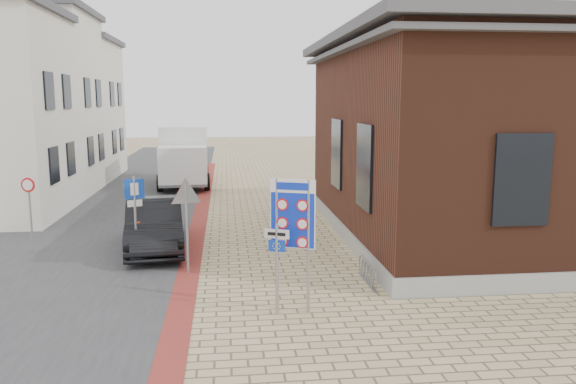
{
  "coord_description": "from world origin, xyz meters",
  "views": [
    {
      "loc": [
        -0.93,
        -11.4,
        4.67
      ],
      "look_at": [
        0.73,
        3.48,
        2.2
      ],
      "focal_mm": 35.0,
      "sensor_mm": 36.0,
      "label": 1
    }
  ],
  "objects": [
    {
      "name": "ground",
      "position": [
        0.0,
        0.0,
        0.0
      ],
      "size": [
        120.0,
        120.0,
        0.0
      ],
      "primitive_type": "plane",
      "color": "tan",
      "rests_on": "ground"
    },
    {
      "name": "road_strip",
      "position": [
        -5.5,
        15.0,
        0.01
      ],
      "size": [
        7.0,
        60.0,
        0.02
      ],
      "primitive_type": "cube",
      "color": "#38383A",
      "rests_on": "ground"
    },
    {
      "name": "curb_strip",
      "position": [
        -2.0,
        10.0,
        0.01
      ],
      "size": [
        0.6,
        40.0,
        0.02
      ],
      "primitive_type": "cube",
      "color": "maroon",
      "rests_on": "ground"
    },
    {
      "name": "brick_building",
      "position": [
        8.99,
        7.0,
        3.49
      ],
      "size": [
        13.0,
        13.0,
        6.8
      ],
      "color": "gray",
      "rests_on": "ground"
    },
    {
      "name": "townhouse_mid",
      "position": [
        -10.99,
        18.0,
        4.57
      ],
      "size": [
        7.4,
        6.4,
        9.1
      ],
      "color": "silver",
      "rests_on": "ground"
    },
    {
      "name": "townhouse_far",
      "position": [
        -10.99,
        24.0,
        4.17
      ],
      "size": [
        7.4,
        6.4,
        8.3
      ],
      "color": "silver",
      "rests_on": "ground"
    },
    {
      "name": "bike_rack",
      "position": [
        2.65,
        2.2,
        0.26
      ],
      "size": [
        0.08,
        1.8,
        0.6
      ],
      "color": "slate",
      "rests_on": "ground"
    },
    {
      "name": "sedan",
      "position": [
        -3.2,
        6.15,
        0.79
      ],
      "size": [
        2.22,
        4.96,
        1.58
      ],
      "primitive_type": "imported",
      "rotation": [
        0.0,
        0.0,
        0.12
      ],
      "color": "black",
      "rests_on": "ground"
    },
    {
      "name": "box_truck",
      "position": [
        -3.21,
        19.65,
        1.67
      ],
      "size": [
        2.89,
        6.3,
        3.24
      ],
      "rotation": [
        0.0,
        0.0,
        0.05
      ],
      "color": "slate",
      "rests_on": "ground"
    },
    {
      "name": "border_sign",
      "position": [
        0.5,
        0.5,
        2.14
      ],
      "size": [
        0.96,
        0.41,
        2.98
      ],
      "rotation": [
        0.0,
        0.0,
        -0.37
      ],
      "color": "gray",
      "rests_on": "ground"
    },
    {
      "name": "essen_sign",
      "position": [
        0.13,
        0.3,
        1.32
      ],
      "size": [
        0.52,
        0.25,
        2.04
      ],
      "rotation": [
        0.0,
        0.0,
        -0.4
      ],
      "color": "gray",
      "rests_on": "ground"
    },
    {
      "name": "parking_sign",
      "position": [
        -3.5,
        4.5,
        1.74
      ],
      "size": [
        0.53,
        0.26,
        2.55
      ],
      "rotation": [
        0.0,
        0.0,
        0.41
      ],
      "color": "gray",
      "rests_on": "ground"
    },
    {
      "name": "yield_sign",
      "position": [
        -2.0,
        3.5,
        1.97
      ],
      "size": [
        0.9,
        0.25,
        2.57
      ],
      "rotation": [
        0.0,
        0.0,
        0.21
      ],
      "color": "gray",
      "rests_on": "ground"
    },
    {
      "name": "speed_sign",
      "position": [
        -7.52,
        8.0,
        1.38
      ],
      "size": [
        0.49,
        0.15,
        2.1
      ],
      "rotation": [
        0.0,
        0.0,
        -0.25
      ],
      "color": "gray",
      "rests_on": "ground"
    },
    {
      "name": "bollard",
      "position": [
        -3.5,
        5.0,
        0.57
      ],
      "size": [
        0.13,
        0.13,
        1.14
      ],
      "primitive_type": "cylinder",
      "rotation": [
        0.0,
        0.0,
        0.25
      ],
      "color": "#E93F0C",
      "rests_on": "ground"
    }
  ]
}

